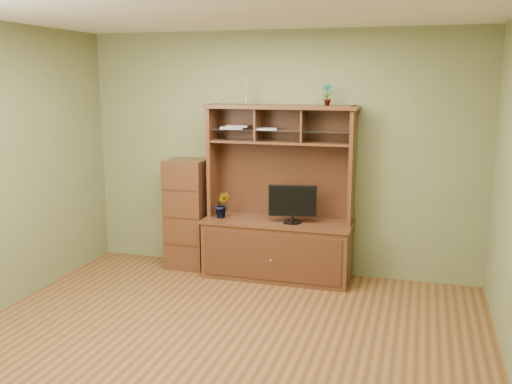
% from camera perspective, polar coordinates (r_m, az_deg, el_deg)
% --- Properties ---
extents(room, '(4.54, 4.04, 2.74)m').
position_cam_1_polar(room, '(4.53, -3.85, 0.80)').
color(room, '#553518').
rests_on(room, ground).
extents(media_hutch, '(1.66, 0.61, 1.90)m').
position_cam_1_polar(media_hutch, '(6.31, 2.24, -3.93)').
color(media_hutch, '#422313').
rests_on(media_hutch, room).
extents(monitor, '(0.52, 0.20, 0.41)m').
position_cam_1_polar(monitor, '(6.11, 3.67, -1.13)').
color(monitor, black).
rests_on(monitor, media_hutch).
extents(orchid_plant, '(0.19, 0.17, 0.30)m').
position_cam_1_polar(orchid_plant, '(6.35, -3.40, -1.28)').
color(orchid_plant, '#335A1E').
rests_on(orchid_plant, media_hutch).
extents(top_plant, '(0.13, 0.10, 0.23)m').
position_cam_1_polar(top_plant, '(6.07, 7.11, 9.67)').
color(top_plant, '#375E21').
rests_on(top_plant, media_hutch).
extents(reed_diffuser, '(0.06, 0.06, 0.31)m').
position_cam_1_polar(reed_diffuser, '(6.27, -0.92, 9.86)').
color(reed_diffuser, silver).
rests_on(reed_diffuser, media_hutch).
extents(magazines, '(0.67, 0.25, 0.04)m').
position_cam_1_polar(magazines, '(6.30, -1.14, 6.47)').
color(magazines, '#B9BABF').
rests_on(magazines, media_hutch).
extents(side_cabinet, '(0.45, 0.41, 1.27)m').
position_cam_1_polar(side_cabinet, '(6.67, -6.86, -2.18)').
color(side_cabinet, '#422313').
rests_on(side_cabinet, room).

